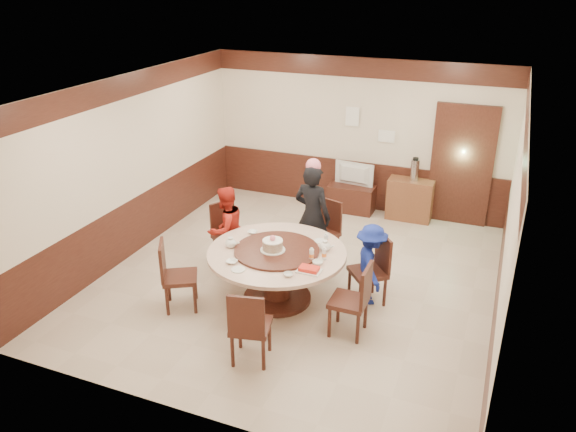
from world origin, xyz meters
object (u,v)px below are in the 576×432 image
at_px(banquet_table, 277,265).
at_px(side_cabinet, 410,199).
at_px(birthday_cake, 273,245).
at_px(thermos, 415,170).
at_px(tv_stand, 352,198).
at_px(shrimp_platter, 309,270).
at_px(person_red, 226,229).
at_px(person_blue, 371,264).
at_px(person_standing, 312,216).
at_px(television, 353,175).

distance_m(banquet_table, side_cabinet, 3.63).
xyz_separation_m(birthday_cake, thermos, (1.23, 3.49, 0.08)).
xyz_separation_m(banquet_table, tv_stand, (0.08, 3.41, -0.28)).
distance_m(shrimp_platter, thermos, 3.85).
relative_size(person_red, side_cabinet, 1.65).
distance_m(banquet_table, person_red, 1.18).
xyz_separation_m(birthday_cake, tv_stand, (0.12, 3.46, -0.61)).
distance_m(person_blue, side_cabinet, 3.01).
bearing_deg(shrimp_platter, banquet_table, 148.62).
xyz_separation_m(birthday_cake, shrimp_platter, (0.63, -0.31, -0.08)).
bearing_deg(person_red, side_cabinet, 163.73).
bearing_deg(shrimp_platter, side_cabinet, 81.46).
height_order(birthday_cake, thermos, thermos).
xyz_separation_m(person_standing, person_blue, (1.08, -0.69, -0.24)).
bearing_deg(person_red, shrimp_platter, 82.37).
xyz_separation_m(person_standing, birthday_cake, (-0.14, -1.18, 0.04)).
bearing_deg(person_standing, tv_stand, -78.72).
xyz_separation_m(person_blue, thermos, (0.01, 3.00, 0.37)).
relative_size(person_red, shrimp_platter, 4.40).
distance_m(birthday_cake, shrimp_platter, 0.70).
height_order(person_standing, tv_stand, person_standing).
height_order(person_blue, television, person_blue).
bearing_deg(banquet_table, television, 88.70).
distance_m(person_red, thermos, 3.68).
bearing_deg(person_standing, television, -78.72).
distance_m(banquet_table, shrimp_platter, 0.73).
distance_m(person_blue, shrimp_platter, 1.01).
height_order(person_red, side_cabinet, person_red).
bearing_deg(shrimp_platter, person_standing, 108.20).
bearing_deg(birthday_cake, banquet_table, 50.24).
bearing_deg(thermos, shrimp_platter, -99.06).
relative_size(television, thermos, 1.98).
xyz_separation_m(banquet_table, birthday_cake, (-0.04, -0.05, 0.32)).
relative_size(banquet_table, person_blue, 1.64).
xyz_separation_m(birthday_cake, television, (0.12, 3.46, -0.14)).
bearing_deg(side_cabinet, tv_stand, -178.41).
height_order(person_standing, person_red, person_standing).
bearing_deg(shrimp_platter, television, 97.71).
bearing_deg(birthday_cake, tv_stand, 88.08).
relative_size(person_blue, birthday_cake, 3.41).
height_order(person_standing, television, person_standing).
relative_size(person_blue, tv_stand, 1.34).
bearing_deg(person_standing, side_cabinet, -103.88).
xyz_separation_m(side_cabinet, thermos, (0.03, 0.00, 0.56)).
distance_m(person_red, side_cabinet, 3.66).
bearing_deg(tv_stand, banquet_table, -91.30).
bearing_deg(side_cabinet, shrimp_platter, -98.54).
relative_size(banquet_table, person_standing, 1.15).
xyz_separation_m(person_red, person_blue, (2.23, -0.09, -0.09)).
xyz_separation_m(person_blue, side_cabinet, (-0.02, 3.00, -0.20)).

